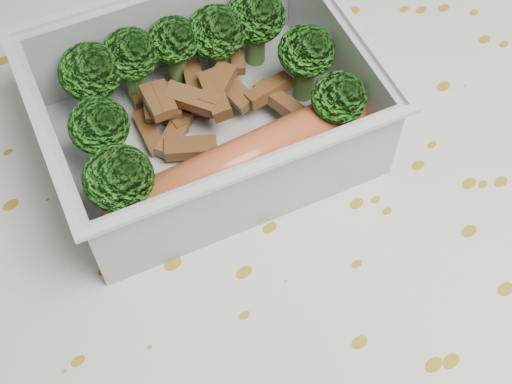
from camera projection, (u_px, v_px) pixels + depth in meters
dining_table at (256, 273)px, 0.46m from camera, size 1.40×0.90×0.75m
tablecloth at (256, 236)px, 0.42m from camera, size 1.46×0.96×0.19m
lunch_container at (207, 117)px, 0.39m from camera, size 0.20×0.17×0.06m
broccoli_florets at (189, 76)px, 0.38m from camera, size 0.16×0.13×0.05m
meat_pile at (200, 101)px, 0.40m from camera, size 0.09×0.07×0.03m
sausage at (241, 162)px, 0.37m from camera, size 0.15×0.04×0.03m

